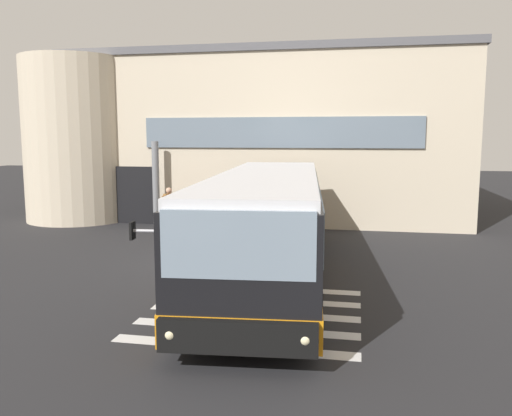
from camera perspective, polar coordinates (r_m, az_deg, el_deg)
The scene contains 8 objects.
ground_plane at distance 15.38m, azimuth -4.57°, elevation -5.90°, with size 80.00×90.00×0.02m, color #232326.
bay_paint_stripes at distance 11.00m, azimuth -0.33°, elevation -11.44°, with size 4.40×3.96×0.01m.
terminal_building at distance 26.34m, azimuth 0.74°, elevation 7.79°, with size 18.82×13.80×7.25m.
entry_support_column at distance 21.42m, azimuth -10.93°, elevation 2.58°, with size 0.28×0.28×3.46m, color slate.
bus_main_foreground at distance 13.60m, azimuth 1.34°, elevation -1.90°, with size 3.65×12.13×2.70m.
passenger_near_column at distance 20.58m, azimuth -9.52°, elevation 0.17°, with size 0.43×0.46×1.68m.
passenger_by_doorway at distance 19.95m, azimuth -7.56°, elevation -0.03°, with size 0.53×0.38×1.68m.
safety_bollard_yellow at distance 18.34m, azimuth 5.40°, elevation -2.20°, with size 0.18×0.18×0.90m, color yellow.
Camera 1 is at (4.05, -14.38, 3.63)m, focal length 36.43 mm.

